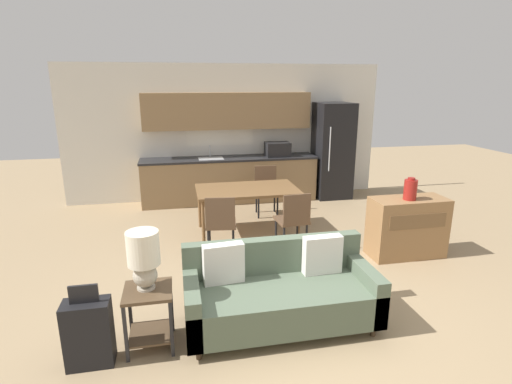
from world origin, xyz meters
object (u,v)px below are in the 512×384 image
(table_lamp, at_px, (144,257))
(credenza, at_px, (407,227))
(dining_table, at_px, (247,192))
(couch, at_px, (279,292))
(refrigerator, at_px, (332,151))
(vase, at_px, (410,189))
(dining_chair_near_left, at_px, (221,222))
(dining_chair_near_right, at_px, (293,218))
(dining_chair_far_right, at_px, (266,188))
(side_table, at_px, (149,309))
(suitcase, at_px, (89,333))

(table_lamp, height_order, credenza, table_lamp)
(dining_table, bearing_deg, couch, -93.16)
(refrigerator, relative_size, vase, 6.45)
(refrigerator, relative_size, dining_chair_near_left, 2.22)
(table_lamp, bearing_deg, dining_chair_near_right, 42.97)
(table_lamp, bearing_deg, dining_chair_far_right, 61.22)
(side_table, bearing_deg, dining_chair_far_right, 61.59)
(dining_chair_near_left, relative_size, dining_chair_far_right, 1.00)
(couch, height_order, dining_chair_far_right, dining_chair_far_right)
(vase, bearing_deg, dining_chair_near_left, 167.41)
(suitcase, bearing_deg, dining_chair_far_right, 56.81)
(dining_table, relative_size, couch, 0.85)
(refrigerator, relative_size, table_lamp, 3.60)
(dining_table, bearing_deg, suitcase, -123.94)
(table_lamp, height_order, dining_chair_far_right, table_lamp)
(couch, relative_size, vase, 6.17)
(couch, xyz_separation_m, vase, (2.11, 1.18, 0.63))
(couch, distance_m, side_table, 1.25)
(side_table, height_order, vase, vase)
(vase, height_order, dining_chair_far_right, vase)
(side_table, xyz_separation_m, dining_chair_near_left, (0.87, 1.86, 0.11))
(dining_chair_near_left, bearing_deg, table_lamp, 71.99)
(dining_table, relative_size, suitcase, 2.10)
(dining_chair_near_left, bearing_deg, dining_chair_near_right, -175.15)
(vase, bearing_deg, couch, -150.85)
(side_table, distance_m, dining_chair_near_left, 2.05)
(side_table, xyz_separation_m, suitcase, (-0.50, -0.15, -0.08))
(dining_table, distance_m, couch, 2.54)
(dining_chair_near_right, height_order, suitcase, dining_chair_near_right)
(dining_chair_near_left, bearing_deg, credenza, 176.20)
(refrigerator, xyz_separation_m, dining_chair_near_right, (-1.61, -2.57, -0.48))
(dining_chair_near_right, distance_m, suitcase, 3.09)
(couch, bearing_deg, table_lamp, -175.72)
(table_lamp, xyz_separation_m, credenza, (3.40, 1.31, -0.47))
(credenza, distance_m, dining_chair_far_right, 2.63)
(credenza, xyz_separation_m, dining_chair_near_left, (-2.52, 0.51, 0.08))
(dining_table, bearing_deg, refrigerator, 39.45)
(couch, relative_size, dining_chair_near_right, 2.13)
(side_table, xyz_separation_m, vase, (3.35, 1.30, 0.59))
(dining_chair_near_left, relative_size, dining_chair_near_right, 1.00)
(side_table, bearing_deg, suitcase, -162.92)
(refrigerator, bearing_deg, dining_chair_near_right, -121.96)
(dining_table, bearing_deg, vase, -34.11)
(refrigerator, relative_size, dining_chair_near_right, 2.22)
(credenza, xyz_separation_m, vase, (-0.04, -0.04, 0.55))
(couch, distance_m, dining_chair_near_right, 1.81)
(dining_table, height_order, table_lamp, table_lamp)
(dining_chair_far_right, relative_size, suitcase, 1.16)
(dining_chair_far_right, bearing_deg, side_table, -113.32)
(side_table, relative_size, credenza, 0.56)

